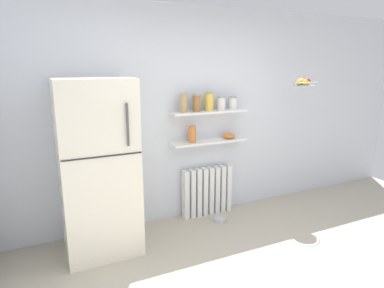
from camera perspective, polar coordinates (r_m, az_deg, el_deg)
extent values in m
plane|color=#B2A893|center=(3.39, 11.06, -21.43)|extent=(7.04, 7.04, 0.00)
cube|color=silver|center=(4.17, -0.72, 4.85)|extent=(7.04, 0.10, 2.60)
cube|color=silver|center=(3.55, -15.78, -3.86)|extent=(0.74, 0.70, 1.80)
cube|color=#262628|center=(3.16, -14.93, -2.09)|extent=(0.72, 0.01, 0.01)
cylinder|color=#4C4C51|center=(3.13, -10.92, 3.25)|extent=(0.02, 0.02, 0.40)
cube|color=white|center=(4.28, -1.11, -8.63)|extent=(0.06, 0.12, 0.63)
cube|color=white|center=(4.32, -0.03, -8.44)|extent=(0.06, 0.12, 0.63)
cube|color=white|center=(4.35, 1.03, -8.26)|extent=(0.06, 0.12, 0.63)
cube|color=white|center=(4.39, 2.07, -8.07)|extent=(0.06, 0.12, 0.63)
cube|color=white|center=(4.43, 3.09, -7.89)|extent=(0.06, 0.12, 0.63)
cube|color=white|center=(4.47, 4.09, -7.71)|extent=(0.06, 0.12, 0.63)
cube|color=white|center=(4.51, 5.08, -7.52)|extent=(0.06, 0.12, 0.63)
cube|color=white|center=(4.55, 6.05, -7.34)|extent=(0.06, 0.12, 0.63)
cube|color=white|center=(4.19, 2.87, 0.41)|extent=(0.99, 0.22, 0.02)
cube|color=white|center=(4.12, 2.93, 5.50)|extent=(0.99, 0.22, 0.02)
cylinder|color=tan|center=(3.95, -1.45, 6.90)|extent=(0.08, 0.08, 0.21)
cylinder|color=gray|center=(3.94, -1.46, 8.55)|extent=(0.08, 0.08, 0.02)
cylinder|color=olive|center=(4.03, 0.79, 6.90)|extent=(0.09, 0.09, 0.19)
cylinder|color=gray|center=(4.02, 0.79, 8.41)|extent=(0.09, 0.09, 0.02)
cylinder|color=yellow|center=(4.10, 2.95, 7.12)|extent=(0.10, 0.10, 0.21)
cylinder|color=gray|center=(4.09, 2.97, 8.72)|extent=(0.09, 0.09, 0.02)
cylinder|color=silver|center=(4.19, 5.02, 6.81)|extent=(0.10, 0.10, 0.15)
cylinder|color=gray|center=(4.18, 5.04, 7.97)|extent=(0.10, 0.10, 0.02)
cylinder|color=silver|center=(4.28, 7.01, 6.84)|extent=(0.10, 0.10, 0.14)
cylinder|color=gray|center=(4.27, 7.04, 7.91)|extent=(0.09, 0.09, 0.02)
cylinder|color=#CC7033|center=(4.06, 0.03, 1.67)|extent=(0.09, 0.09, 0.20)
ellipsoid|color=orange|center=(4.32, 6.32, 1.40)|extent=(0.16, 0.16, 0.07)
cylinder|color=#B7B7BC|center=(4.32, 4.74, -12.68)|extent=(0.17, 0.17, 0.05)
torus|color=#B2B2B7|center=(4.50, 18.55, 9.92)|extent=(0.33, 0.33, 0.01)
cylinder|color=#A8A8AD|center=(4.51, 18.51, 9.42)|extent=(0.26, 0.26, 0.01)
sphere|color=red|center=(4.54, 19.04, 10.02)|extent=(0.09, 0.09, 0.09)
sphere|color=gold|center=(4.54, 18.12, 10.08)|extent=(0.09, 0.09, 0.09)
sphere|color=gold|center=(4.45, 17.74, 9.96)|extent=(0.07, 0.07, 0.07)
sphere|color=gold|center=(4.48, 18.72, 9.92)|extent=(0.07, 0.07, 0.07)
ellipsoid|color=yellow|center=(4.51, 19.18, 9.82)|extent=(0.18, 0.09, 0.05)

